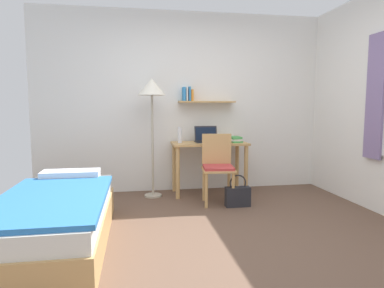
% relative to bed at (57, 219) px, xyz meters
% --- Properties ---
extents(ground_plane, '(5.28, 5.28, 0.00)m').
position_rel_bed_xyz_m(ground_plane, '(1.48, -0.16, -0.24)').
color(ground_plane, brown).
extents(wall_back, '(4.40, 0.27, 2.60)m').
position_rel_bed_xyz_m(wall_back, '(1.48, 1.87, 1.06)').
color(wall_back, white).
rests_on(wall_back, ground_plane).
extents(bed, '(0.89, 1.92, 0.54)m').
position_rel_bed_xyz_m(bed, '(0.00, 0.00, 0.00)').
color(bed, tan).
rests_on(bed, ground_plane).
extents(desk, '(1.05, 0.51, 0.74)m').
position_rel_bed_xyz_m(desk, '(1.74, 1.54, 0.35)').
color(desk, tan).
rests_on(desk, ground_plane).
extents(desk_chair, '(0.44, 0.44, 0.89)m').
position_rel_bed_xyz_m(desk_chair, '(1.74, 1.06, 0.25)').
color(desk_chair, tan).
rests_on(desk_chair, ground_plane).
extents(standing_lamp, '(0.38, 0.38, 1.61)m').
position_rel_bed_xyz_m(standing_lamp, '(0.94, 1.51, 1.17)').
color(standing_lamp, '#B2A893').
rests_on(standing_lamp, ground_plane).
extents(laptop, '(0.33, 0.23, 0.23)m').
position_rel_bed_xyz_m(laptop, '(1.70, 1.59, 0.55)').
color(laptop, black).
rests_on(laptop, desk).
extents(water_bottle, '(0.06, 0.06, 0.22)m').
position_rel_bed_xyz_m(water_bottle, '(1.32, 1.54, 0.61)').
color(water_bottle, silver).
rests_on(water_bottle, desk).
extents(book_stack, '(0.17, 0.24, 0.08)m').
position_rel_bed_xyz_m(book_stack, '(2.10, 1.49, 0.54)').
color(book_stack, '#4CA856').
rests_on(book_stack, desk).
extents(handbag, '(0.31, 0.12, 0.40)m').
position_rel_bed_xyz_m(handbag, '(1.95, 0.86, -0.10)').
color(handbag, '#232328').
rests_on(handbag, ground_plane).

